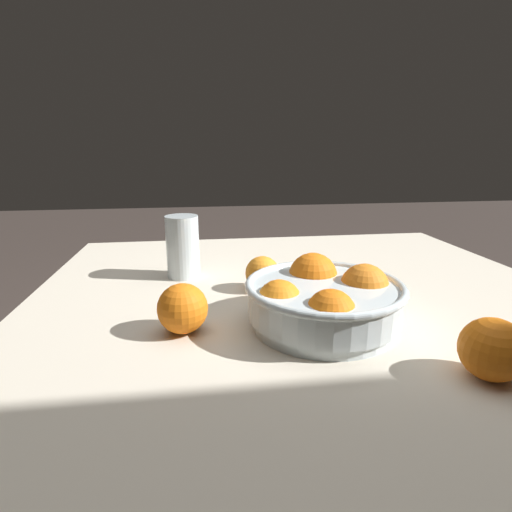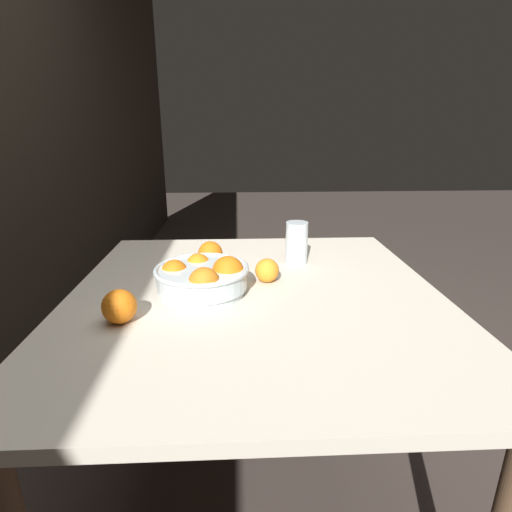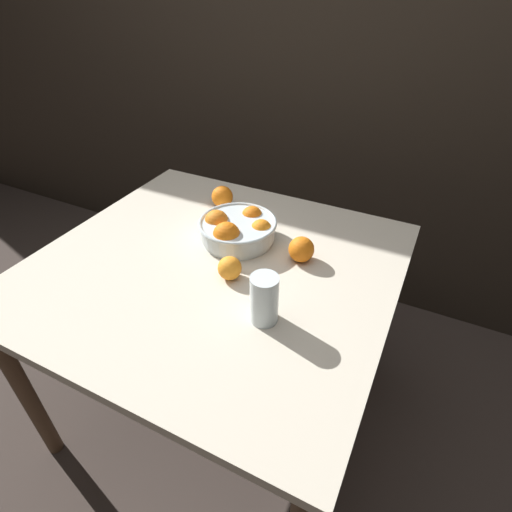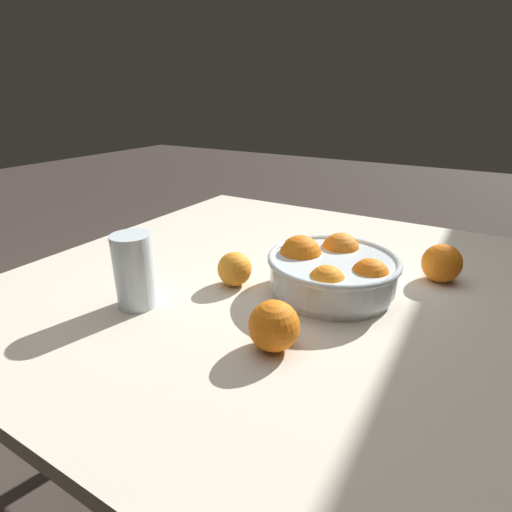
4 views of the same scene
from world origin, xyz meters
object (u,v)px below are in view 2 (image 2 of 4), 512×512
(orange_loose_front, at_px, (119,306))
(orange_loose_aside, at_px, (267,270))
(fruit_bowl, at_px, (203,277))
(juice_glass, at_px, (296,244))
(orange_loose_near_bowl, at_px, (210,253))

(orange_loose_front, height_order, orange_loose_aside, orange_loose_front)
(fruit_bowl, distance_m, orange_loose_aside, 0.19)
(fruit_bowl, bearing_deg, orange_loose_front, 131.94)
(juice_glass, relative_size, orange_loose_near_bowl, 1.74)
(fruit_bowl, relative_size, orange_loose_aside, 3.66)
(fruit_bowl, bearing_deg, orange_loose_aside, -67.89)
(juice_glass, bearing_deg, orange_loose_near_bowl, 91.70)
(juice_glass, relative_size, orange_loose_front, 1.72)
(juice_glass, height_order, orange_loose_aside, juice_glass)
(fruit_bowl, bearing_deg, orange_loose_near_bowl, -1.58)
(fruit_bowl, height_order, orange_loose_near_bowl, fruit_bowl)
(orange_loose_aside, bearing_deg, orange_loose_front, 123.13)
(orange_loose_front, bearing_deg, orange_loose_near_bowl, -25.62)
(orange_loose_near_bowl, bearing_deg, orange_loose_front, 154.38)
(orange_loose_near_bowl, distance_m, orange_loose_front, 0.42)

